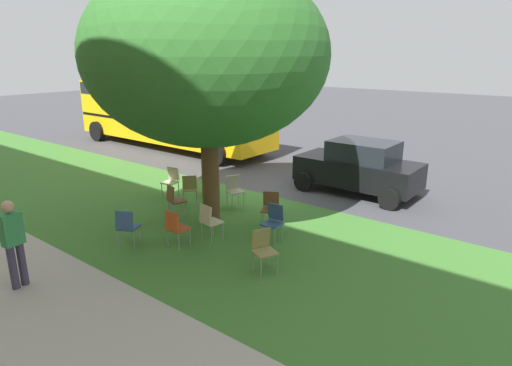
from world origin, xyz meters
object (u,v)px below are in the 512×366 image
chair_1 (273,220)px  chair_7 (127,225)px  chair_4 (263,247)px  chair_6 (209,179)px  school_bus (170,109)px  chair_5 (174,198)px  parked_car (359,167)px  chair_0 (171,179)px  chair_9 (270,206)px  street_tree (207,56)px  chair_10 (176,226)px  chair_2 (234,188)px  chair_3 (190,187)px  chair_8 (209,220)px  pedestrian_0 (13,241)px

chair_1 → chair_7: same height
chair_4 → chair_6: same height
chair_6 → school_bus: size_ratio=0.08×
chair_5 → chair_7: size_ratio=1.00×
chair_4 → parked_car: parked_car is taller
chair_0 → chair_5: 1.85m
chair_9 → school_bus: 10.59m
street_tree → chair_10: 4.00m
chair_9 → school_bus: size_ratio=0.08×
chair_4 → chair_9: (1.33, -2.03, 0.00)m
chair_2 → parked_car: size_ratio=0.24×
chair_3 → chair_4: same height
chair_0 → chair_6: same height
chair_5 → parked_car: size_ratio=0.24×
chair_2 → chair_8: 2.46m
street_tree → chair_2: (0.31, -1.25, -3.59)m
chair_4 → school_bus: 12.75m
chair_3 → street_tree: bearing=158.1°
chair_4 → chair_8: same height
chair_5 → chair_10: bearing=139.2°
chair_7 → chair_8: 1.83m
chair_7 → chair_10: size_ratio=1.00×
chair_1 → chair_10: (1.46, 1.65, 0.00)m
chair_9 → pedestrian_0: (1.87, 5.30, 0.41)m
parked_car → chair_7: bearing=71.6°
chair_0 → chair_10: (-2.93, 2.45, 0.00)m
chair_2 → parked_car: (-2.22, -3.28, 0.32)m
chair_4 → school_bus: (10.62, -6.95, 1.24)m
chair_3 → chair_4: bearing=155.0°
chair_2 → chair_3: bearing=33.1°
chair_5 → chair_6: bearing=-72.9°
chair_5 → chair_8: 1.86m
chair_4 → chair_10: same height
chair_4 → pedestrian_0: bearing=45.7°
chair_9 → pedestrian_0: pedestrian_0 is taller
chair_1 → street_tree: bearing=-1.0°
street_tree → parked_car: street_tree is taller
chair_0 → school_bus: school_bus is taller
chair_2 → chair_8: same height
chair_9 → street_tree: bearing=25.8°
chair_9 → chair_10: (0.86, 2.35, 0.00)m
street_tree → chair_5: bearing=22.6°
street_tree → chair_6: street_tree is taller
pedestrian_0 → parked_car: bearing=-104.6°
chair_6 → chair_7: (-1.18, 3.84, 0.00)m
chair_5 → parked_car: bearing=-120.2°
chair_8 → chair_3: bearing=-33.9°
chair_1 → parked_car: size_ratio=0.24×
chair_6 → chair_10: size_ratio=1.00×
chair_0 → chair_8: (-3.23, 1.69, 0.00)m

